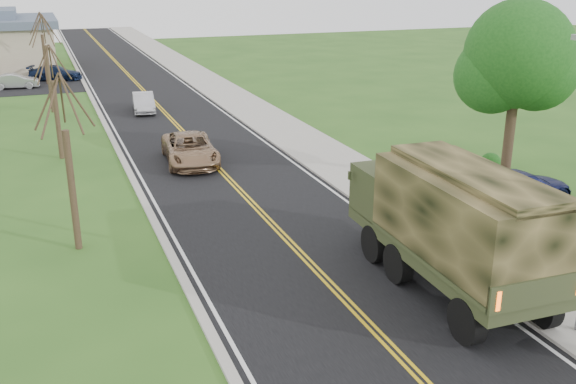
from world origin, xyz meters
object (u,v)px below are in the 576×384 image
sedan_silver (144,102)px  suv_champagne (190,149)px  pickup_navy (519,188)px  military_truck (453,219)px

sedan_silver → suv_champagne: bearing=-83.4°
pickup_navy → suv_champagne: bearing=39.8°
suv_champagne → military_truck: bearing=-70.4°
sedan_silver → pickup_navy: (11.40, -23.77, 0.07)m
suv_champagne → sedan_silver: 13.09m
sedan_silver → pickup_navy: pickup_navy is taller
suv_champagne → sedan_silver: bearing=95.6°
military_truck → pickup_navy: 8.85m
military_truck → pickup_navy: size_ratio=1.64×
military_truck → pickup_navy: military_truck is taller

